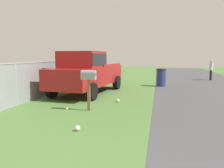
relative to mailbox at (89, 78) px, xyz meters
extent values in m
cube|color=brown|center=(0.00, 0.00, -0.58)|extent=(0.09, 0.09, 1.08)
cube|color=gray|center=(0.00, 0.00, 0.07)|extent=(0.22, 0.51, 0.22)
cylinder|color=gray|center=(0.00, 0.00, 0.18)|extent=(0.22, 0.51, 0.20)
cube|color=red|center=(0.11, 0.00, 0.13)|extent=(0.02, 0.04, 0.18)
cube|color=maroon|center=(3.67, 1.17, -0.24)|extent=(5.54, 2.60, 0.90)
cube|color=maroon|center=(3.04, 1.25, 0.59)|extent=(2.02, 2.01, 0.76)
cube|color=black|center=(3.04, 1.25, 0.59)|extent=(1.98, 2.04, 0.53)
cube|color=maroon|center=(4.73, 0.13, 0.27)|extent=(2.77, 0.42, 0.12)
cube|color=maroon|center=(4.95, 1.92, 0.27)|extent=(2.77, 0.42, 0.12)
cylinder|color=black|center=(1.81, 0.41, -0.74)|extent=(0.79, 0.35, 0.76)
cylinder|color=black|center=(2.05, 2.36, -0.74)|extent=(0.79, 0.35, 0.76)
cylinder|color=black|center=(5.30, -0.02, -0.74)|extent=(0.79, 0.35, 0.76)
cylinder|color=black|center=(5.54, 1.92, -0.74)|extent=(0.79, 0.35, 0.76)
cylinder|color=navy|center=(7.07, -2.49, -0.62)|extent=(0.57, 0.57, 1.00)
cylinder|color=black|center=(7.07, -2.49, -0.08)|extent=(0.60, 0.60, 0.08)
cylinder|color=black|center=(11.52, -6.31, -0.73)|extent=(0.14, 0.14, 0.78)
cylinder|color=black|center=(11.66, -6.31, -0.73)|extent=(0.14, 0.14, 0.78)
cylinder|color=silver|center=(11.59, -6.31, -0.05)|extent=(0.30, 0.30, 0.58)
sphere|color=tan|center=(11.59, -6.31, 0.34)|extent=(0.21, 0.21, 0.21)
cylinder|color=silver|center=(11.39, -6.31, -0.02)|extent=(0.09, 0.17, 0.53)
cylinder|color=silver|center=(11.79, -6.32, -0.02)|extent=(0.09, 0.17, 0.53)
cylinder|color=#9EA3A8|center=(0.22, 2.92, -0.30)|extent=(0.07, 0.07, 1.63)
cylinder|color=#9EA3A8|center=(2.74, 2.92, -0.30)|extent=(0.07, 0.07, 1.63)
cylinder|color=#9EA3A8|center=(5.27, 2.92, -0.30)|extent=(0.07, 0.07, 1.63)
cylinder|color=#9EA3A8|center=(7.80, 2.92, -0.30)|extent=(0.07, 0.07, 1.63)
cube|color=#9EA3A8|center=(0.22, 2.92, 0.48)|extent=(15.17, 0.04, 0.04)
cube|color=gray|center=(0.22, 2.92, -0.30)|extent=(15.17, 0.01, 1.63)
cylinder|color=white|center=(-0.01, 0.79, -1.08)|extent=(0.10, 0.08, 0.08)
sphere|color=silver|center=(-2.18, -0.36, -1.05)|extent=(0.14, 0.14, 0.14)
sphere|color=silver|center=(1.63, -0.73, -1.05)|extent=(0.14, 0.14, 0.14)
camera|label=1|loc=(-7.56, -2.33, 0.76)|focal=37.31mm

